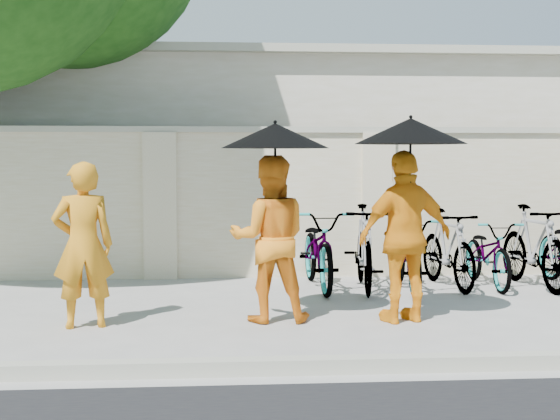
{
  "coord_description": "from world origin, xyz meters",
  "views": [
    {
      "loc": [
        -0.17,
        -7.6,
        1.68
      ],
      "look_at": [
        0.46,
        0.73,
        1.1
      ],
      "focal_mm": 50.0,
      "sensor_mm": 36.0,
      "label": 1
    }
  ],
  "objects": [
    {
      "name": "ground",
      "position": [
        0.0,
        0.0,
        0.0
      ],
      "size": [
        80.0,
        80.0,
        0.0
      ],
      "primitive_type": "plane",
      "color": "#A8A59F"
    },
    {
      "name": "kerb",
      "position": [
        0.0,
        -1.7,
        0.06
      ],
      "size": [
        40.0,
        0.16,
        0.12
      ],
      "primitive_type": "cube",
      "color": "#A2A28F",
      "rests_on": "ground"
    },
    {
      "name": "compound_wall",
      "position": [
        1.0,
        3.2,
        1.0
      ],
      "size": [
        20.0,
        0.3,
        2.0
      ],
      "primitive_type": "cube",
      "color": "beige",
      "rests_on": "ground"
    },
    {
      "name": "building_behind",
      "position": [
        2.0,
        7.0,
        1.6
      ],
      "size": [
        14.0,
        6.0,
        3.2
      ],
      "primitive_type": "cube",
      "color": "silver",
      "rests_on": "ground"
    },
    {
      "name": "monk_left",
      "position": [
        -1.52,
        0.08,
        0.81
      ],
      "size": [
        0.67,
        0.52,
        1.63
      ],
      "primitive_type": "imported",
      "rotation": [
        0.0,
        0.0,
        3.37
      ],
      "color": "orange",
      "rests_on": "ground"
    },
    {
      "name": "monk_center",
      "position": [
        0.32,
        0.23,
        0.84
      ],
      "size": [
        0.83,
        0.65,
        1.69
      ],
      "primitive_type": "imported",
      "rotation": [
        0.0,
        0.0,
        3.13
      ],
      "color": "orange",
      "rests_on": "ground"
    },
    {
      "name": "parasol_center",
      "position": [
        0.37,
        0.15,
        1.88
      ],
      "size": [
        1.08,
        1.08,
        1.05
      ],
      "color": "black",
      "rests_on": "ground"
    },
    {
      "name": "monk_right",
      "position": [
        1.68,
        0.09,
        0.87
      ],
      "size": [
        1.1,
        0.7,
        1.74
      ],
      "primitive_type": "imported",
      "rotation": [
        0.0,
        0.0,
        3.44
      ],
      "color": "orange",
      "rests_on": "ground"
    },
    {
      "name": "parasol_right",
      "position": [
        1.7,
        0.01,
        1.93
      ],
      "size": [
        1.11,
        1.11,
        1.07
      ],
      "color": "black",
      "rests_on": "ground"
    },
    {
      "name": "bike_0",
      "position": [
        1.06,
        2.12,
        0.5
      ],
      "size": [
        0.74,
        1.94,
        1.01
      ],
      "primitive_type": "imported",
      "rotation": [
        0.0,
        0.0,
        0.04
      ],
      "color": "gray",
      "rests_on": "ground"
    },
    {
      "name": "bike_1",
      "position": [
        1.61,
        1.96,
        0.53
      ],
      "size": [
        0.68,
        1.82,
        1.07
      ],
      "primitive_type": "imported",
      "rotation": [
        0.0,
        0.0,
        -0.1
      ],
      "color": "gray",
      "rests_on": "ground"
    },
    {
      "name": "bike_2",
      "position": [
        2.15,
        1.91,
        0.46
      ],
      "size": [
        0.73,
        1.8,
        0.93
      ],
      "primitive_type": "imported",
      "rotation": [
        0.0,
        0.0,
        -0.07
      ],
      "color": "gray",
      "rests_on": "ground"
    },
    {
      "name": "bike_3",
      "position": [
        2.7,
        2.05,
        0.5
      ],
      "size": [
        0.65,
        1.71,
        1.0
      ],
      "primitive_type": "imported",
      "rotation": [
        0.0,
        0.0,
        0.11
      ],
      "color": "gray",
      "rests_on": "ground"
    },
    {
      "name": "bike_4",
      "position": [
        3.25,
        2.1,
        0.43
      ],
      "size": [
        0.57,
        1.64,
        0.86
      ],
      "primitive_type": "imported",
      "rotation": [
        0.0,
        0.0,
        -0.0
      ],
      "color": "gray",
      "rests_on": "ground"
    },
    {
      "name": "bike_5",
      "position": [
        3.8,
        1.96,
        0.53
      ],
      "size": [
        0.65,
        1.79,
        1.05
      ],
      "primitive_type": "imported",
      "rotation": [
        0.0,
        0.0,
        0.09
      ],
      "color": "gray",
      "rests_on": "ground"
    }
  ]
}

